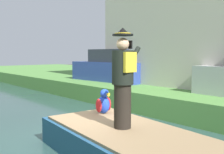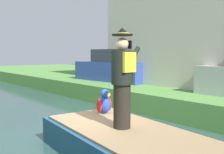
{
  "view_description": "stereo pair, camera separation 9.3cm",
  "coord_description": "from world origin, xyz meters",
  "px_view_note": "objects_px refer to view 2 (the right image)",
  "views": [
    {
      "loc": [
        -3.29,
        -4.65,
        2.09
      ],
      "look_at": [
        0.25,
        -0.67,
        1.61
      ],
      "focal_mm": 41.48,
      "sensor_mm": 36.0,
      "label": 1
    },
    {
      "loc": [
        -3.22,
        -4.72,
        2.09
      ],
      "look_at": [
        0.25,
        -0.67,
        1.61
      ],
      "focal_mm": 41.48,
      "sensor_mm": 36.0,
      "label": 2
    }
  ],
  "objects_px": {
    "boat": "(132,148)",
    "parrot_plush": "(104,103)",
    "person_pirate": "(123,79)",
    "parked_car_blue": "(115,68)"
  },
  "relations": [
    {
      "from": "boat",
      "to": "person_pirate",
      "type": "bearing_deg",
      "value": 88.1
    },
    {
      "from": "boat",
      "to": "parrot_plush",
      "type": "distance_m",
      "value": 1.6
    },
    {
      "from": "boat",
      "to": "parrot_plush",
      "type": "xyz_separation_m",
      "value": [
        0.49,
        1.41,
        0.55
      ]
    },
    {
      "from": "person_pirate",
      "to": "parrot_plush",
      "type": "bearing_deg",
      "value": 81.61
    },
    {
      "from": "person_pirate",
      "to": "parrot_plush",
      "type": "height_order",
      "value": "person_pirate"
    },
    {
      "from": "parrot_plush",
      "to": "parked_car_blue",
      "type": "xyz_separation_m",
      "value": [
        4.5,
        4.74,
        0.48
      ]
    },
    {
      "from": "parked_car_blue",
      "to": "parrot_plush",
      "type": "bearing_deg",
      "value": -133.54
    },
    {
      "from": "boat",
      "to": "parrot_plush",
      "type": "relative_size",
      "value": 7.66
    },
    {
      "from": "person_pirate",
      "to": "parked_car_blue",
      "type": "bearing_deg",
      "value": 64.23
    },
    {
      "from": "person_pirate",
      "to": "parked_car_blue",
      "type": "height_order",
      "value": "person_pirate"
    }
  ]
}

